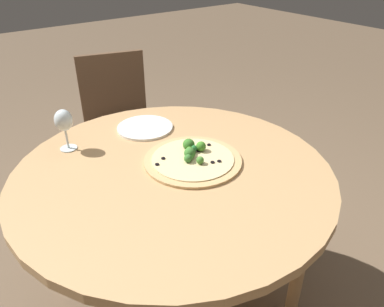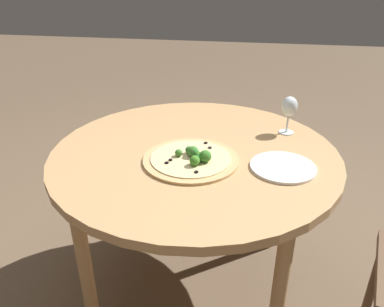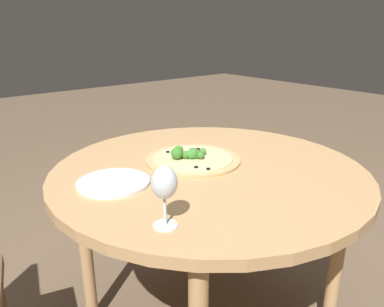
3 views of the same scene
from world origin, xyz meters
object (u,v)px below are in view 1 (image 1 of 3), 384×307
Objects in this scene: wine_glass at (64,122)px; pizza at (192,158)px; plate_near at (145,128)px; chair at (120,123)px.

pizza is at bearing -137.53° from wine_glass.
pizza is 2.19× the size of wine_glass.
chair is at bearing -16.06° from plate_near.
pizza is 0.48m from wine_glass.
pizza is at bearing -179.68° from plate_near.
chair reaches higher than plate_near.
wine_glass reaches higher than pizza.
pizza is (-0.92, 0.17, 0.27)m from chair.
plate_near is (-0.03, -0.31, -0.11)m from wine_glass.
pizza is 0.32m from plate_near.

